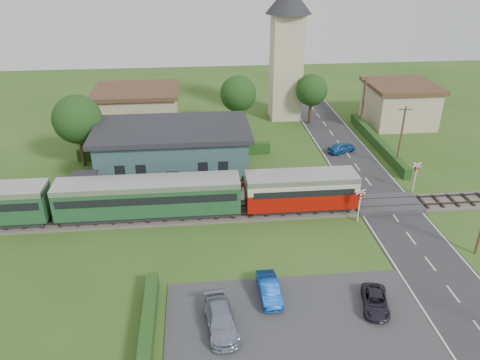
{
  "coord_description": "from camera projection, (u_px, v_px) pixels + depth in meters",
  "views": [
    {
      "loc": [
        -7.42,
        -34.58,
        21.99
      ],
      "look_at": [
        -3.63,
        4.0,
        2.4
      ],
      "focal_mm": 35.0,
      "sensor_mm": 36.0,
      "label": 1
    }
  ],
  "objects": [
    {
      "name": "ground",
      "position": [
        285.0,
        223.0,
        41.28
      ],
      "size": [
        120.0,
        120.0,
        0.0
      ],
      "primitive_type": "plane",
      "color": "#2D4C19"
    },
    {
      "name": "streetlamp_west",
      "position": [
        74.0,
        122.0,
        55.76
      ],
      "size": [
        0.3,
        0.3,
        5.15
      ],
      "color": "#3F3F47",
      "rests_on": "ground"
    },
    {
      "name": "tree_a",
      "position": [
        77.0,
        119.0,
        49.55
      ],
      "size": [
        5.2,
        5.2,
        8.0
      ],
      "color": "#332316",
      "rests_on": "ground"
    },
    {
      "name": "tree_b",
      "position": [
        238.0,
        94.0,
        59.28
      ],
      "size": [
        4.6,
        4.6,
        7.34
      ],
      "color": "#332316",
      "rests_on": "ground"
    },
    {
      "name": "station_building",
      "position": [
        173.0,
        150.0,
        48.96
      ],
      "size": [
        16.0,
        9.0,
        5.3
      ],
      "color": "#355557",
      "rests_on": "ground"
    },
    {
      "name": "crossing_deck",
      "position": [
        387.0,
        204.0,
        43.83
      ],
      "size": [
        6.2,
        3.4,
        0.45
      ],
      "primitive_type": "cube",
      "color": "#333335",
      "rests_on": "ground"
    },
    {
      "name": "road",
      "position": [
        395.0,
        217.0,
        42.14
      ],
      "size": [
        6.0,
        70.0,
        0.05
      ],
      "primitive_type": "cube",
      "color": "#28282B",
      "rests_on": "ground"
    },
    {
      "name": "pedestrian_far",
      "position": [
        85.0,
        194.0,
        43.28
      ],
      "size": [
        0.78,
        0.94,
        1.77
      ],
      "primitive_type": "imported",
      "rotation": [
        0.0,
        0.0,
        1.44
      ],
      "color": "gray",
      "rests_on": "platform"
    },
    {
      "name": "crossing_signal_far",
      "position": [
        416.0,
        173.0,
        45.4
      ],
      "size": [
        0.84,
        0.28,
        3.28
      ],
      "color": "silver",
      "rests_on": "ground"
    },
    {
      "name": "car_park_blue",
      "position": [
        269.0,
        289.0,
        32.27
      ],
      "size": [
        1.42,
        3.8,
        1.24
      ],
      "primitive_type": "imported",
      "rotation": [
        0.0,
        0.0,
        0.03
      ],
      "color": "#093A94",
      "rests_on": "car_park"
    },
    {
      "name": "car_park_silver",
      "position": [
        221.0,
        320.0,
        29.57
      ],
      "size": [
        2.33,
        4.73,
        1.32
      ],
      "primitive_type": "imported",
      "rotation": [
        0.0,
        0.0,
        0.11
      ],
      "color": "#868DA5",
      "rests_on": "car_park"
    },
    {
      "name": "hedge_roadside",
      "position": [
        377.0,
        142.0,
        56.46
      ],
      "size": [
        0.8,
        18.0,
        1.2
      ],
      "primitive_type": "cube",
      "color": "#193814",
      "rests_on": "ground"
    },
    {
      "name": "train",
      "position": [
        112.0,
        198.0,
        40.76
      ],
      "size": [
        43.2,
        2.9,
        3.4
      ],
      "color": "#232328",
      "rests_on": "ground"
    },
    {
      "name": "car_on_road",
      "position": [
        342.0,
        148.0,
        54.91
      ],
      "size": [
        3.72,
        2.71,
        1.18
      ],
      "primitive_type": "imported",
      "rotation": [
        0.0,
        0.0,
        2.0
      ],
      "color": "#195197",
      "rests_on": "road"
    },
    {
      "name": "tree_c",
      "position": [
        312.0,
        90.0,
        62.09
      ],
      "size": [
        4.2,
        4.2,
        6.78
      ],
      "color": "#332316",
      "rests_on": "ground"
    },
    {
      "name": "house_west",
      "position": [
        138.0,
        109.0,
        60.92
      ],
      "size": [
        10.8,
        8.8,
        5.5
      ],
      "color": "tan",
      "rests_on": "ground"
    },
    {
      "name": "hedge_station",
      "position": [
        175.0,
        151.0,
        53.88
      ],
      "size": [
        22.0,
        0.8,
        1.3
      ],
      "primitive_type": "cube",
      "color": "#193814",
      "rests_on": "ground"
    },
    {
      "name": "utility_pole_d",
      "position": [
        363.0,
        103.0,
        60.43
      ],
      "size": [
        1.4,
        0.22,
        7.0
      ],
      "color": "#473321",
      "rests_on": "ground"
    },
    {
      "name": "platform",
      "position": [
        173.0,
        198.0,
        44.93
      ],
      "size": [
        30.0,
        3.0,
        0.45
      ],
      "primitive_type": "cube",
      "color": "gray",
      "rests_on": "ground"
    },
    {
      "name": "car_park_dark",
      "position": [
        375.0,
        302.0,
        31.34
      ],
      "size": [
        2.45,
        3.85,
        0.99
      ],
      "primitive_type": "imported",
      "rotation": [
        0.0,
        0.0,
        -0.24
      ],
      "color": "#211F2B",
      "rests_on": "car_park"
    },
    {
      "name": "utility_pole_c",
      "position": [
        401.0,
        137.0,
        49.77
      ],
      "size": [
        1.4,
        0.22,
        7.0
      ],
      "color": "#473321",
      "rests_on": "ground"
    },
    {
      "name": "pedestrian_near",
      "position": [
        243.0,
        183.0,
        45.42
      ],
      "size": [
        0.65,
        0.51,
        1.55
      ],
      "primitive_type": "imported",
      "rotation": [
        0.0,
        0.0,
        2.86
      ],
      "color": "gray",
      "rests_on": "platform"
    },
    {
      "name": "equipment_hut",
      "position": [
        85.0,
        187.0,
        43.54
      ],
      "size": [
        2.3,
        2.3,
        2.55
      ],
      "color": "#BFB290",
      "rests_on": "platform"
    },
    {
      "name": "streetlamp_east",
      "position": [
        364.0,
        96.0,
        65.29
      ],
      "size": [
        0.3,
        0.3,
        5.15
      ],
      "color": "#3F3F47",
      "rests_on": "ground"
    },
    {
      "name": "house_east",
      "position": [
        400.0,
        103.0,
        63.08
      ],
      "size": [
        8.8,
        8.8,
        5.5
      ],
      "color": "tan",
      "rests_on": "ground"
    },
    {
      "name": "hedge_carpark",
      "position": [
        148.0,
        325.0,
        29.39
      ],
      "size": [
        0.8,
        9.0,
        1.2
      ],
      "primitive_type": "cube",
      "color": "#193814",
      "rests_on": "ground"
    },
    {
      "name": "crossing_signal_near",
      "position": [
        360.0,
        200.0,
        40.51
      ],
      "size": [
        0.84,
        0.28,
        3.28
      ],
      "color": "silver",
      "rests_on": "ground"
    },
    {
      "name": "church_tower",
      "position": [
        287.0,
        43.0,
        61.98
      ],
      "size": [
        6.0,
        6.0,
        17.6
      ],
      "color": "#BFB290",
      "rests_on": "ground"
    },
    {
      "name": "railway_track",
      "position": [
        281.0,
        210.0,
        43.01
      ],
      "size": [
        76.0,
        3.2,
        0.49
      ],
      "color": "#4C443D",
      "rests_on": "ground"
    },
    {
      "name": "car_park",
      "position": [
        296.0,
        321.0,
        30.47
      ],
      "size": [
        17.0,
        9.0,
        0.08
      ],
      "primitive_type": "cube",
      "color": "#333335",
      "rests_on": "ground"
    }
  ]
}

